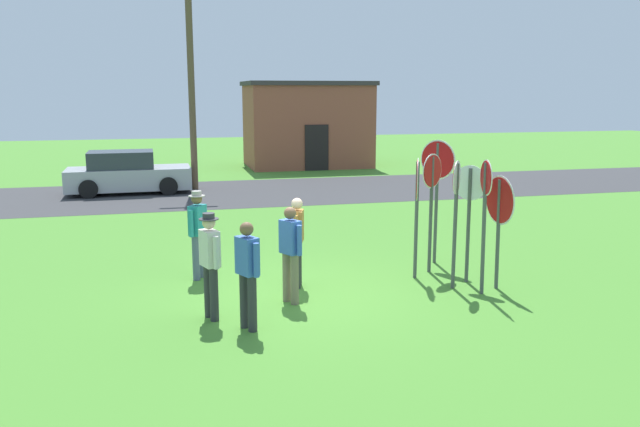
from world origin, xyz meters
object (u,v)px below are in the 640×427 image
Objects in this scene: parked_car_on_street at (127,174)px; stop_sign_tallest at (417,196)px; stop_sign_far_back at (437,179)px; stop_sign_low_front at (485,206)px; person_with_sunhat at (290,249)px; person_near_signs at (297,237)px; stop_sign_leaning_right at (469,204)px; stop_sign_rear_right at (499,212)px; person_in_dark_shirt at (210,260)px; utility_pole at (191,74)px; stop_sign_center_cluster at (432,193)px; person_in_teal at (198,229)px; stop_sign_leaning_left at (456,205)px; person_on_left at (248,270)px.

stop_sign_tallest reaches higher than parked_car_on_street.
stop_sign_low_front is at bearing -91.45° from stop_sign_far_back.
parked_car_on_street is 1.84× the size of stop_sign_tallest.
stop_sign_far_back is 2.19m from stop_sign_low_front.
person_near_signs is at bearing 70.84° from person_with_sunhat.
stop_sign_leaning_right is 1.06× the size of stop_sign_rear_right.
stop_sign_tallest is 4.33m from person_in_dark_shirt.
utility_pole is at bearing 93.93° from person_with_sunhat.
stop_sign_low_front is (0.78, -1.22, -0.01)m from stop_sign_tallest.
stop_sign_low_front is at bearing -151.58° from stop_sign_rear_right.
stop_sign_leaning_right is 0.93× the size of stop_sign_low_front.
person_in_dark_shirt is (-4.05, -1.36, -0.65)m from stop_sign_tallest.
person_with_sunhat is at bearing -161.64° from stop_sign_tallest.
person_in_dark_shirt is 1.03× the size of person_near_signs.
person_in_teal is (-4.56, 0.64, -0.64)m from stop_sign_center_cluster.
person_with_sunhat is (0.94, -13.63, -3.26)m from utility_pole.
person_on_left is at bearing -163.50° from stop_sign_leaning_left.
stop_sign_leaning_left reaches higher than stop_sign_tallest.
stop_sign_leaning_left is at bearing -90.67° from stop_sign_center_cluster.
person_with_sunhat and person_near_signs have the same top height.
stop_sign_leaning_right is 0.95× the size of stop_sign_tallest.
stop_sign_leaning_left is at bearing -15.43° from person_near_signs.
stop_sign_low_front is 1.40× the size of person_in_dark_shirt.
stop_sign_leaning_left is at bearing -21.10° from person_in_teal.
person_near_signs is (-2.79, 0.77, -0.63)m from stop_sign_leaning_left.
person_near_signs is (-2.81, -0.35, -0.67)m from stop_sign_center_cluster.
parked_car_on_street is 2.57× the size of person_on_left.
stop_sign_leaning_right is at bearing -62.03° from parked_car_on_street.
person_in_dark_shirt is at bearing -178.33° from stop_sign_low_front.
utility_pole is 4.77× the size of person_with_sunhat.
stop_sign_rear_right is at bearing -1.66° from person_with_sunhat.
stop_sign_rear_right is at bearing -61.79° from parked_car_on_street.
utility_pole is 4.64× the size of person_in_dark_shirt.
stop_sign_leaning_left is 0.91× the size of stop_sign_far_back.
stop_sign_low_front is (-0.06, -2.18, -0.19)m from stop_sign_far_back.
stop_sign_leaning_left reaches higher than person_with_sunhat.
stop_sign_center_cluster is 1.42× the size of person_near_signs.
stop_sign_far_back reaches higher than stop_sign_center_cluster.
person_near_signs is at bearing 58.85° from person_on_left.
stop_sign_tallest is (5.99, -12.41, 0.94)m from parked_car_on_street.
utility_pole reaches higher than stop_sign_leaning_left.
stop_sign_center_cluster is 1.42× the size of person_on_left.
stop_sign_leaning_left is at bearing 16.50° from person_on_left.
stop_sign_low_front is at bearing -57.24° from stop_sign_tallest.
person_in_dark_shirt is (-0.52, 0.61, 0.03)m from person_on_left.
person_with_sunhat is (-3.11, -1.21, -0.67)m from stop_sign_center_cluster.
person_in_teal is (-5.32, 1.96, -0.47)m from stop_sign_rear_right.
stop_sign_center_cluster is at bearing -61.95° from parked_car_on_street.
stop_sign_low_front is at bearing -50.68° from stop_sign_leaning_left.
stop_sign_center_cluster reaches higher than person_in_dark_shirt.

